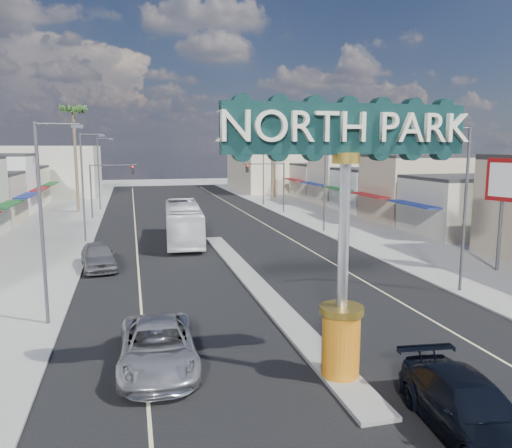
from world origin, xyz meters
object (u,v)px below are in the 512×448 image
traffic_signal_right (269,178)px  city_bus (183,222)px  streetlight_l_mid (85,182)px  palm_right_far (274,117)px  gateway_sign (345,209)px  streetlight_r_far (262,168)px  suv_right (469,408)px  traffic_signal_left (108,180)px  suv_left (158,347)px  streetlight_r_near (463,201)px  bank_pylon_sign (503,186)px  car_parked_left (98,256)px  streetlight_l_near (45,214)px  palm_left_far (73,116)px  streetlight_r_mid (323,178)px  streetlight_l_far (100,170)px  palm_right_mid (273,127)px

traffic_signal_right → city_bus: traffic_signal_right is taller
streetlight_l_mid → palm_right_far: (25.43, 32.00, 7.32)m
gateway_sign → streetlight_r_far: (10.43, 50.02, -0.86)m
streetlight_l_mid → suv_right: streetlight_l_mid is taller
traffic_signal_left → streetlight_r_far: size_ratio=0.67×
streetlight_r_far → suv_left: size_ratio=1.53×
traffic_signal_left → streetlight_r_near: bearing=-60.0°
city_bus → suv_right: bearing=-77.5°
traffic_signal_right → bank_pylon_sign: 31.39m
suv_left → car_parked_left: 16.23m
palm_right_far → suv_left: 62.41m
streetlight_r_far → streetlight_l_mid: bearing=-133.5°
gateway_sign → streetlight_l_near: size_ratio=1.02×
streetlight_r_far → bank_pylon_sign: (5.31, -38.68, 0.42)m
streetlight_l_near → palm_left_far: 40.59m
traffic_signal_left → palm_left_far: palm_left_far is taller
streetlight_r_near → gateway_sign: bearing=-142.4°
streetlight_l_near → palm_left_far: bearing=93.7°
traffic_signal_left → suv_right: bearing=-76.2°
streetlight_r_far → traffic_signal_right: bearing=-98.9°
streetlight_r_near → streetlight_r_far: (0.00, 42.00, 0.00)m
car_parked_left → bank_pylon_sign: size_ratio=0.73×
streetlight_r_near → car_parked_left: streetlight_r_near is taller
palm_right_far → streetlight_r_mid: bearing=-98.1°
palm_right_far → suv_right: (-12.90, -63.98, -11.59)m
streetlight_l_mid → city_bus: 8.66m
traffic_signal_right → suv_right: bearing=-98.8°
streetlight_r_near → palm_left_far: bearing=120.4°
gateway_sign → streetlight_l_mid: bearing=110.4°
streetlight_r_mid → bank_pylon_sign: 17.51m
streetlight_r_far → car_parked_left: size_ratio=1.74×
traffic_signal_left → gateway_sign: bearing=-77.7°
streetlight_r_near → palm_right_far: bearing=85.0°
suv_right → car_parked_left: 24.93m
streetlight_l_far → streetlight_r_far: (20.87, 0.00, 0.00)m
streetlight_r_far → car_parked_left: 37.37m
streetlight_l_near → city_bus: size_ratio=0.76×
palm_right_far → car_parked_left: (-24.00, -41.65, -11.51)m
traffic_signal_right → suv_left: size_ratio=1.02×
traffic_signal_right → car_parked_left: size_ratio=1.16×
traffic_signal_right → streetlight_r_near: streetlight_r_near is taller
traffic_signal_left → streetlight_r_mid: streetlight_r_mid is taller
traffic_signal_right → suv_right: 46.64m
palm_right_far → suv_right: bearing=-101.4°
streetlight_r_near → palm_right_mid: (2.57, 46.00, 5.54)m
streetlight_r_mid → city_bus: bearing=-173.1°
streetlight_r_near → streetlight_l_mid: bearing=136.2°
city_bus → palm_right_mid: bearing=64.1°
traffic_signal_left → streetlight_r_mid: (19.62, -13.99, 0.79)m
suv_right → traffic_signal_left: bearing=109.6°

